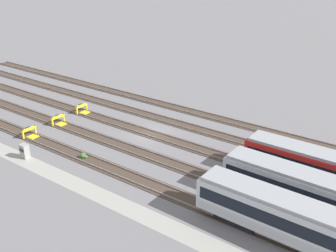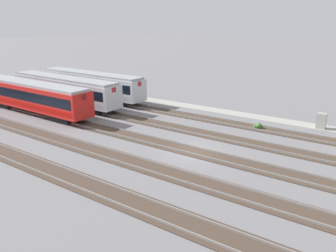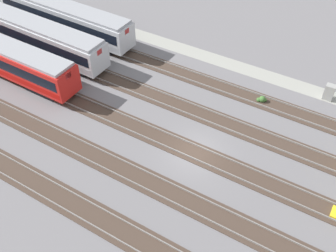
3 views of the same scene
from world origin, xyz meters
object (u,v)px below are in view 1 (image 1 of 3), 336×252
subway_car_front_row_left_inner (307,226)px  weed_clump (83,156)px  electrical_cabinet (25,151)px  bumper_stop_near_inner_track (59,121)px  bumper_stop_nearest_track (31,133)px  subway_car_front_row_centre (325,197)px  bumper_stop_middle_track (83,109)px

subway_car_front_row_left_inner → weed_clump: 24.40m
subway_car_front_row_left_inner → electrical_cabinet: (-29.59, -3.60, -1.24)m
bumper_stop_near_inner_track → electrical_cabinet: bearing=-63.8°
bumper_stop_near_inner_track → electrical_cabinet: (4.03, -8.19, 0.29)m
bumper_stop_nearest_track → electrical_cabinet: size_ratio=1.25×
subway_car_front_row_left_inner → subway_car_front_row_centre: bearing=90.0°
bumper_stop_near_inner_track → bumper_stop_nearest_track: bearing=-88.2°
bumper_stop_middle_track → electrical_cabinet: bearing=-70.7°
bumper_stop_near_inner_track → weed_clump: size_ratio=2.18×
subway_car_front_row_centre → bumper_stop_middle_track: subway_car_front_row_centre is taller
bumper_stop_middle_track → bumper_stop_nearest_track: bearing=-86.2°
subway_car_front_row_left_inner → weed_clump: (-24.34, 0.04, -1.80)m
bumper_stop_middle_track → electrical_cabinet: 13.55m
electrical_cabinet → weed_clump: electrical_cabinet is taller
bumper_stop_middle_track → weed_clump: bearing=-43.2°
subway_car_front_row_centre → weed_clump: bearing=-169.3°
weed_clump → subway_car_front_row_left_inner: bearing=-0.1°
bumper_stop_near_inner_track → weed_clump: bearing=-26.1°
subway_car_front_row_centre → bumper_stop_middle_track: (-34.08, 4.57, -1.53)m
electrical_cabinet → weed_clump: (5.25, 3.64, -0.56)m
subway_car_front_row_centre → weed_clump: subway_car_front_row_centre is taller
subway_car_front_row_centre → bumper_stop_nearest_track: (-33.48, -4.58, -1.53)m
bumper_stop_near_inner_track → bumper_stop_middle_track: bearing=95.7°
bumper_stop_middle_track → electrical_cabinet: electrical_cabinet is taller
subway_car_front_row_left_inner → bumper_stop_middle_track: bearing=164.9°
bumper_stop_nearest_track → bumper_stop_middle_track: size_ratio=1.00×
bumper_stop_near_inner_track → weed_clump: 10.35m
bumper_stop_near_inner_track → electrical_cabinet: 9.14m
bumper_stop_middle_track → weed_clump: (9.74, -9.15, -0.27)m
electrical_cabinet → bumper_stop_nearest_track: bearing=137.0°
subway_car_front_row_centre → bumper_stop_nearest_track: 33.82m
bumper_stop_middle_track → weed_clump: size_ratio=2.17×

